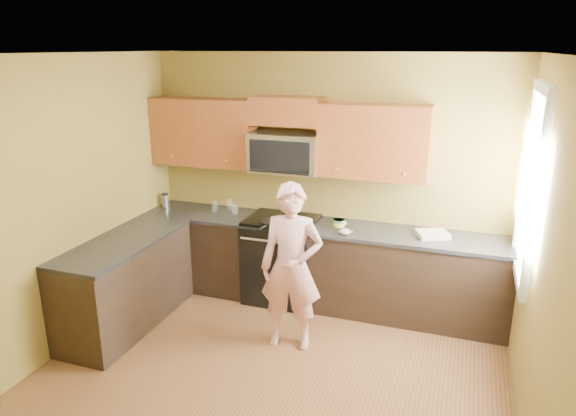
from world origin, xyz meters
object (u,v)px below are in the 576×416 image
at_px(butter_tub, 339,226).
at_px(travel_mug, 166,206).
at_px(stove, 282,259).
at_px(microwave, 286,171).
at_px(woman, 292,267).
at_px(frying_pan, 272,225).

relative_size(butter_tub, travel_mug, 0.80).
bearing_deg(travel_mug, stove, -2.22).
relative_size(microwave, butter_tub, 5.92).
xyz_separation_m(woman, frying_pan, (-0.43, 0.63, 0.15)).
relative_size(microwave, woman, 0.48).
bearing_deg(butter_tub, travel_mug, 179.56).
height_order(butter_tub, travel_mug, travel_mug).
height_order(stove, travel_mug, travel_mug).
bearing_deg(microwave, frying_pan, -93.29).
relative_size(woman, butter_tub, 12.42).
bearing_deg(woman, microwave, 104.54).
xyz_separation_m(frying_pan, travel_mug, (-1.48, 0.31, -0.03)).
xyz_separation_m(stove, travel_mug, (-1.50, 0.06, 0.45)).
distance_m(frying_pan, butter_tub, 0.72).
relative_size(frying_pan, travel_mug, 2.61).
bearing_deg(stove, butter_tub, 3.80).
height_order(frying_pan, butter_tub, frying_pan).
height_order(microwave, butter_tub, microwave).
bearing_deg(frying_pan, stove, 96.10).
bearing_deg(butter_tub, stove, -176.20).
height_order(stove, frying_pan, frying_pan).
xyz_separation_m(stove, microwave, (0.00, 0.12, 0.97)).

